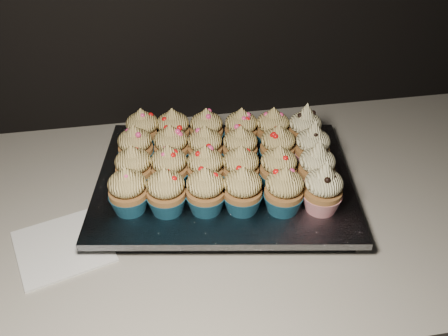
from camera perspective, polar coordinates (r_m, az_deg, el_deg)
name	(u,v)px	position (r m, az deg, el deg)	size (l,w,h in m)	color
worktop	(314,198)	(0.93, 10.25, -3.44)	(2.44, 0.64, 0.04)	beige
napkin	(63,246)	(0.83, -17.92, -8.51)	(0.14, 0.14, 0.00)	white
baking_tray	(224,186)	(0.89, 0.00, -2.03)	(0.41, 0.31, 0.02)	black
foil_lining	(224,178)	(0.88, 0.00, -1.16)	(0.44, 0.34, 0.01)	silver
cupcake_0	(128,191)	(0.80, -10.91, -2.61)	(0.06, 0.06, 0.08)	#17526F
cupcake_1	(166,192)	(0.79, -6.63, -2.72)	(0.06, 0.06, 0.08)	#17526F
cupcake_2	(206,191)	(0.78, -2.12, -2.64)	(0.06, 0.06, 0.08)	#17526F
cupcake_3	(243,191)	(0.78, 2.13, -2.59)	(0.06, 0.06, 0.08)	#17526F
cupcake_4	(284,191)	(0.79, 6.86, -2.63)	(0.06, 0.06, 0.08)	#17526F
cupcake_5	(323,189)	(0.80, 11.25, -2.39)	(0.06, 0.06, 0.10)	#B31828
cupcake_6	(134,168)	(0.84, -10.27, -0.05)	(0.06, 0.06, 0.08)	#17526F
cupcake_7	(169,168)	(0.84, -6.26, 0.01)	(0.06, 0.06, 0.08)	#17526F
cupcake_8	(205,168)	(0.83, -2.13, -0.05)	(0.06, 0.06, 0.08)	#17526F
cupcake_9	(241,168)	(0.83, 1.92, -0.05)	(0.06, 0.06, 0.08)	#17526F
cupcake_10	(278,169)	(0.83, 6.22, -0.07)	(0.06, 0.06, 0.08)	#17526F
cupcake_11	(317,167)	(0.84, 10.53, 0.09)	(0.06, 0.06, 0.10)	#B31828
cupcake_12	(136,148)	(0.90, -10.07, 2.32)	(0.06, 0.06, 0.08)	#17526F
cupcake_13	(171,147)	(0.89, -6.05, 2.41)	(0.06, 0.06, 0.08)	#17526F
cupcake_14	(205,148)	(0.88, -2.17, 2.32)	(0.06, 0.06, 0.08)	#17526F
cupcake_15	(240,148)	(0.88, 1.86, 2.26)	(0.06, 0.06, 0.08)	#17526F
cupcake_16	(277,147)	(0.89, 6.13, 2.38)	(0.06, 0.06, 0.08)	#17526F
cupcake_17	(312,147)	(0.89, 10.07, 2.37)	(0.06, 0.06, 0.10)	#B31828
cupcake_18	(143,130)	(0.94, -9.26, 4.28)	(0.06, 0.06, 0.08)	#17526F
cupcake_19	(173,130)	(0.94, -5.82, 4.32)	(0.06, 0.06, 0.08)	#17526F
cupcake_20	(207,130)	(0.93, -2.01, 4.34)	(0.06, 0.06, 0.08)	#17526F
cupcake_21	(241,130)	(0.93, 1.97, 4.39)	(0.06, 0.06, 0.08)	#17526F
cupcake_22	(272,129)	(0.94, 5.56, 4.43)	(0.06, 0.06, 0.08)	#17526F
cupcake_23	(305,129)	(0.94, 9.21, 4.41)	(0.06, 0.06, 0.10)	#B31828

